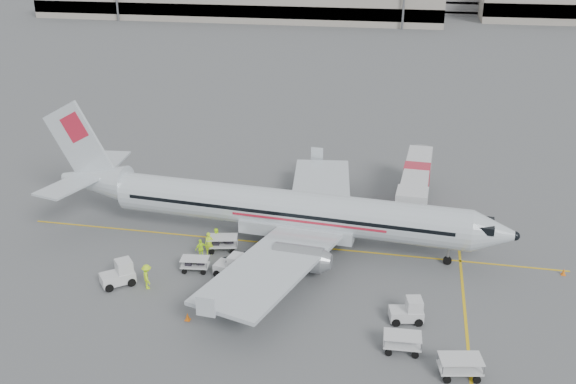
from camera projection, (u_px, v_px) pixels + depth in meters
name	position (u px, v px, depth m)	size (l,w,h in m)	color
ground	(283.00, 244.00, 52.07)	(360.00, 360.00, 0.00)	#56595B
stripe_lead	(283.00, 244.00, 52.07)	(44.00, 0.20, 0.01)	yellow
stripe_cross	(465.00, 319.00, 42.26)	(0.20, 20.00, 0.01)	yellow
terminal_west	(238.00, 1.00, 175.17)	(110.00, 22.00, 9.00)	gray
aircraft	(287.00, 184.00, 50.23)	(37.62, 29.49, 10.37)	silver
jet_bridge	(416.00, 186.00, 58.26)	(2.90, 15.45, 4.06)	silver
belt_loader	(252.00, 255.00, 47.40)	(5.30, 1.99, 2.87)	silver
tug_fore	(406.00, 310.00, 41.73)	(2.16, 1.24, 1.67)	silver
tug_mid	(231.00, 265.00, 47.13)	(2.32, 1.33, 1.79)	silver
tug_aft	(117.00, 274.00, 45.92)	(2.36, 1.35, 1.82)	silver
cart_loaded_a	(195.00, 264.00, 47.92)	(2.06, 1.22, 1.07)	silver
cart_loaded_b	(223.00, 244.00, 50.86)	(2.38, 1.41, 1.24)	silver
cart_empty_a	(402.00, 343.00, 38.86)	(2.28, 1.35, 1.19)	silver
cart_empty_b	(460.00, 367.00, 36.69)	(2.43, 1.44, 1.27)	silver
cone_nose	(564.00, 272.00, 47.45)	(0.34, 0.34, 0.55)	orange
cone_port	(331.00, 181.00, 64.14)	(0.35, 0.35, 0.56)	orange
cone_stbd	(187.00, 316.00, 42.02)	(0.36, 0.36, 0.58)	orange
crew_a	(209.00, 244.00, 50.19)	(0.68, 0.45, 1.86)	#B2E319
crew_b	(216.00, 238.00, 51.36)	(0.79, 0.61, 1.62)	#B2E319
crew_c	(147.00, 277.00, 45.48)	(1.21, 0.70, 1.87)	#B2E319
crew_d	(201.00, 249.00, 49.67)	(0.94, 0.39, 1.61)	#B2E319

